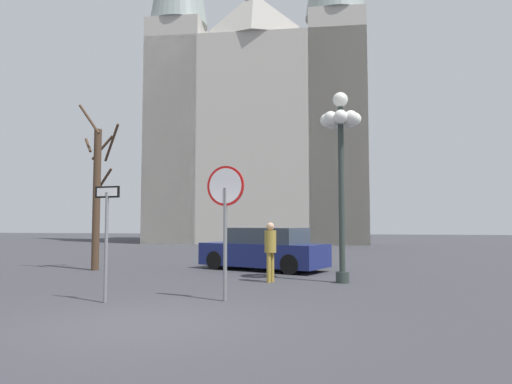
{
  "coord_description": "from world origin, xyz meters",
  "views": [
    {
      "loc": [
        3.13,
        -7.03,
        1.62
      ],
      "look_at": [
        -1.1,
        16.03,
        3.21
      ],
      "focal_mm": 32.13,
      "sensor_mm": 36.0,
      "label": 1
    }
  ],
  "objects_px": {
    "cathedral": "(259,108)",
    "parked_car_near_navy": "(264,250)",
    "stop_sign": "(225,205)",
    "bare_tree": "(97,192)",
    "street_lamp": "(341,140)",
    "pedestrian_walking": "(270,246)",
    "one_way_arrow_sign": "(107,230)"
  },
  "relations": [
    {
      "from": "pedestrian_walking",
      "to": "cathedral",
      "type": "bearing_deg",
      "value": 100.78
    },
    {
      "from": "street_lamp",
      "to": "parked_car_near_navy",
      "type": "relative_size",
      "value": 1.12
    },
    {
      "from": "stop_sign",
      "to": "street_lamp",
      "type": "bearing_deg",
      "value": 54.5
    },
    {
      "from": "stop_sign",
      "to": "bare_tree",
      "type": "height_order",
      "value": "bare_tree"
    },
    {
      "from": "street_lamp",
      "to": "pedestrian_walking",
      "type": "xyz_separation_m",
      "value": [
        -1.94,
        -0.22,
        -2.92
      ]
    },
    {
      "from": "one_way_arrow_sign",
      "to": "parked_car_near_navy",
      "type": "bearing_deg",
      "value": 72.92
    },
    {
      "from": "bare_tree",
      "to": "pedestrian_walking",
      "type": "relative_size",
      "value": 3.5
    },
    {
      "from": "cathedral",
      "to": "parked_car_near_navy",
      "type": "height_order",
      "value": "cathedral"
    },
    {
      "from": "street_lamp",
      "to": "bare_tree",
      "type": "xyz_separation_m",
      "value": [
        -8.36,
        1.87,
        -1.21
      ]
    },
    {
      "from": "pedestrian_walking",
      "to": "one_way_arrow_sign",
      "type": "bearing_deg",
      "value": -126.66
    },
    {
      "from": "street_lamp",
      "to": "cathedral",
      "type": "bearing_deg",
      "value": 105.05
    },
    {
      "from": "stop_sign",
      "to": "pedestrian_walking",
      "type": "xyz_separation_m",
      "value": [
        0.48,
        3.17,
        -1.02
      ]
    },
    {
      "from": "cathedral",
      "to": "street_lamp",
      "type": "bearing_deg",
      "value": -74.95
    },
    {
      "from": "cathedral",
      "to": "stop_sign",
      "type": "bearing_deg",
      "value": -81.32
    },
    {
      "from": "cathedral",
      "to": "parked_car_near_navy",
      "type": "distance_m",
      "value": 25.15
    },
    {
      "from": "one_way_arrow_sign",
      "to": "pedestrian_walking",
      "type": "distance_m",
      "value": 4.77
    },
    {
      "from": "bare_tree",
      "to": "parked_car_near_navy",
      "type": "relative_size",
      "value": 1.22
    },
    {
      "from": "parked_car_near_navy",
      "to": "stop_sign",
      "type": "bearing_deg",
      "value": -88.12
    },
    {
      "from": "stop_sign",
      "to": "bare_tree",
      "type": "xyz_separation_m",
      "value": [
        -5.94,
        5.26,
        0.69
      ]
    },
    {
      "from": "stop_sign",
      "to": "bare_tree",
      "type": "relative_size",
      "value": 0.49
    },
    {
      "from": "stop_sign",
      "to": "pedestrian_walking",
      "type": "distance_m",
      "value": 3.36
    },
    {
      "from": "one_way_arrow_sign",
      "to": "pedestrian_walking",
      "type": "xyz_separation_m",
      "value": [
        2.83,
        3.8,
        -0.49
      ]
    },
    {
      "from": "one_way_arrow_sign",
      "to": "street_lamp",
      "type": "xyz_separation_m",
      "value": [
        4.77,
        4.03,
        2.42
      ]
    },
    {
      "from": "stop_sign",
      "to": "parked_car_near_navy",
      "type": "xyz_separation_m",
      "value": [
        -0.21,
        6.34,
        -1.32
      ]
    },
    {
      "from": "street_lamp",
      "to": "pedestrian_walking",
      "type": "relative_size",
      "value": 3.21
    },
    {
      "from": "stop_sign",
      "to": "bare_tree",
      "type": "bearing_deg",
      "value": 138.44
    },
    {
      "from": "stop_sign",
      "to": "one_way_arrow_sign",
      "type": "bearing_deg",
      "value": -164.97
    },
    {
      "from": "one_way_arrow_sign",
      "to": "street_lamp",
      "type": "distance_m",
      "value": 6.7
    },
    {
      "from": "bare_tree",
      "to": "parked_car_near_navy",
      "type": "distance_m",
      "value": 6.16
    },
    {
      "from": "street_lamp",
      "to": "bare_tree",
      "type": "bearing_deg",
      "value": 167.4
    },
    {
      "from": "one_way_arrow_sign",
      "to": "bare_tree",
      "type": "bearing_deg",
      "value": 121.3
    },
    {
      "from": "street_lamp",
      "to": "bare_tree",
      "type": "distance_m",
      "value": 8.65
    }
  ]
}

